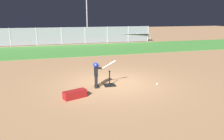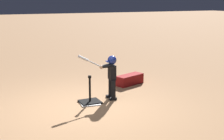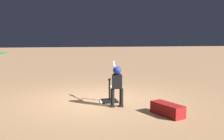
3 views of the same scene
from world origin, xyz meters
TOP-DOWN VIEW (x-y plane):
  - ground_plane at (0.00, 0.00)m, footprint 90.00×90.00m
  - home_plate at (-0.23, -0.27)m, footprint 0.49×0.49m
  - batting_tee at (-0.26, -0.32)m, footprint 0.47×0.42m
  - batter_child at (-0.82, -0.39)m, footprint 0.92×0.34m
  - equipment_bag at (-1.85, -1.34)m, footprint 0.90×0.58m

SIDE VIEW (x-z plane):
  - ground_plane at x=0.00m, z-range 0.00..0.00m
  - home_plate at x=-0.23m, z-range 0.00..0.02m
  - batting_tee at x=-0.26m, z-range -0.25..0.40m
  - equipment_bag at x=-1.85m, z-range 0.00..0.28m
  - batter_child at x=-0.82m, z-range 0.11..1.23m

